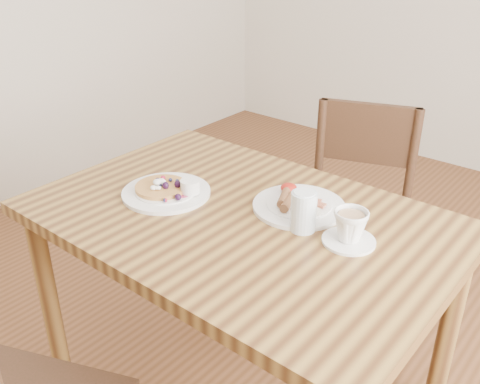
% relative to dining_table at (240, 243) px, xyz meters
% --- Properties ---
extents(dining_table, '(1.20, 0.80, 0.75)m').
position_rel_dining_table_xyz_m(dining_table, '(0.00, 0.00, 0.00)').
color(dining_table, olive).
rests_on(dining_table, ground).
extents(chair_far, '(0.54, 0.54, 0.88)m').
position_rel_dining_table_xyz_m(chair_far, '(0.04, 0.67, -0.16)').
color(chair_far, '#391F14').
rests_on(chair_far, ground).
extents(pancake_plate, '(0.27, 0.27, 0.06)m').
position_rel_dining_table_xyz_m(pancake_plate, '(-0.25, -0.05, 0.11)').
color(pancake_plate, white).
rests_on(pancake_plate, dining_table).
extents(breakfast_plate, '(0.27, 0.27, 0.04)m').
position_rel_dining_table_xyz_m(breakfast_plate, '(0.11, 0.13, 0.11)').
color(breakfast_plate, white).
rests_on(breakfast_plate, dining_table).
extents(teacup_saucer, '(0.14, 0.14, 0.09)m').
position_rel_dining_table_xyz_m(teacup_saucer, '(0.31, 0.06, 0.14)').
color(teacup_saucer, white).
rests_on(teacup_saucer, dining_table).
extents(water_glass, '(0.07, 0.07, 0.11)m').
position_rel_dining_table_xyz_m(water_glass, '(0.19, 0.04, 0.15)').
color(water_glass, silver).
rests_on(water_glass, dining_table).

